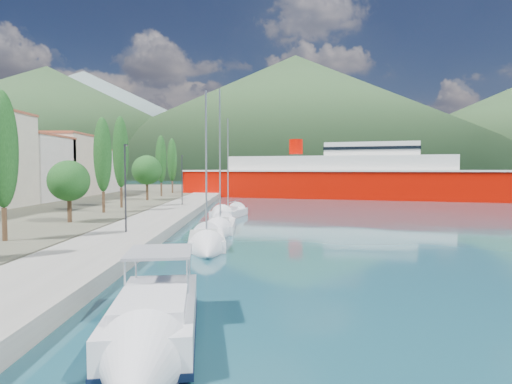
{
  "coord_description": "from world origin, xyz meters",
  "views": [
    {
      "loc": [
        -0.16,
        -16.55,
        5.1
      ],
      "look_at": [
        0.0,
        14.0,
        3.5
      ],
      "focal_mm": 30.0,
      "sensor_mm": 36.0,
      "label": 1
    }
  ],
  "objects": [
    {
      "name": "sailboat_mid",
      "position": [
        -2.95,
        17.16,
        0.31
      ],
      "size": [
        2.36,
        8.79,
        12.63
      ],
      "color": "silver",
      "rests_on": "ground"
    },
    {
      "name": "hills_near",
      "position": [
        98.04,
        372.5,
        49.18
      ],
      "size": [
        1010.0,
        520.0,
        115.0
      ],
      "color": "#2B4827",
      "rests_on": "ground"
    },
    {
      "name": "quay",
      "position": [
        -9.0,
        26.0,
        0.4
      ],
      "size": [
        5.0,
        88.0,
        0.8
      ],
      "primitive_type": "cube",
      "color": "gray",
      "rests_on": "ground"
    },
    {
      "name": "tree_row",
      "position": [
        -15.56,
        34.56,
        5.8
      ],
      "size": [
        4.24,
        62.99,
        10.57
      ],
      "color": "#47301E",
      "rests_on": "land_strip"
    },
    {
      "name": "motor_cruiser",
      "position": [
        -2.96,
        -5.35,
        0.51
      ],
      "size": [
        3.38,
        8.56,
        3.08
      ],
      "color": "black",
      "rests_on": "ground"
    },
    {
      "name": "sailboat_far",
      "position": [
        -3.36,
        27.99,
        0.32
      ],
      "size": [
        4.55,
        8.25,
        11.56
      ],
      "color": "silver",
      "rests_on": "ground"
    },
    {
      "name": "lamp_posts",
      "position": [
        -9.0,
        13.36,
        4.08
      ],
      "size": [
        0.15,
        45.52,
        6.06
      ],
      "color": "#2D2D33",
      "rests_on": "quay"
    },
    {
      "name": "hills_far",
      "position": [
        138.59,
        618.73,
        77.39
      ],
      "size": [
        1480.0,
        900.0,
        180.0
      ],
      "color": "slate",
      "rests_on": "ground"
    },
    {
      "name": "ferry",
      "position": [
        15.49,
        61.39,
        3.45
      ],
      "size": [
        58.11,
        28.66,
        11.34
      ],
      "color": "#C20A00",
      "rests_on": "ground"
    },
    {
      "name": "sailboat_near",
      "position": [
        -3.1,
        10.01,
        0.3
      ],
      "size": [
        3.21,
        7.98,
        11.16
      ],
      "color": "silver",
      "rests_on": "ground"
    },
    {
      "name": "ground",
      "position": [
        0.0,
        120.0,
        0.0
      ],
      "size": [
        1400.0,
        1400.0,
        0.0
      ],
      "primitive_type": "plane",
      "color": "#194854"
    }
  ]
}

